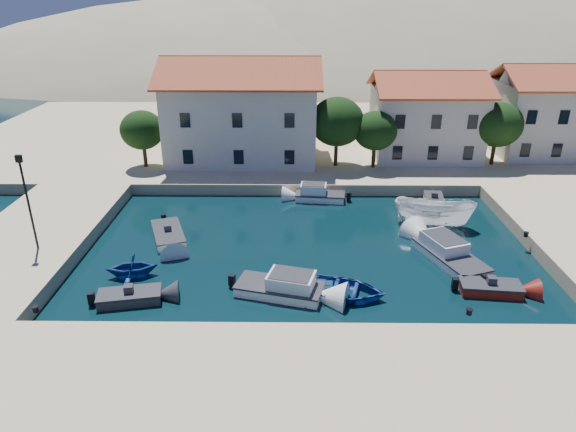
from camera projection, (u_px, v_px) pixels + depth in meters
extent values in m
plane|color=black|center=(313.00, 339.00, 26.00)|extent=(400.00, 400.00, 0.00)
cube|color=beige|center=(318.00, 423.00, 20.30)|extent=(52.00, 12.00, 1.00)
cube|color=beige|center=(31.00, 241.00, 35.15)|extent=(8.00, 20.00, 1.00)
cube|color=beige|center=(319.00, 137.00, 60.61)|extent=(80.00, 36.00, 1.00)
ellipsoid|color=#998B68|center=(259.00, 142.00, 134.91)|extent=(198.00, 126.00, 72.00)
ellipsoid|color=#998B68|center=(412.00, 141.00, 154.81)|extent=(220.00, 176.00, 99.00)
cube|color=beige|center=(242.00, 120.00, 49.82)|extent=(14.00, 9.00, 7.50)
pyramid|color=#A83E26|center=(240.00, 69.00, 47.88)|extent=(14.70, 9.45, 2.20)
cube|color=beige|center=(425.00, 123.00, 50.77)|extent=(10.00, 8.00, 6.50)
pyramid|color=#A83E26|center=(429.00, 80.00, 49.11)|extent=(10.50, 8.40, 1.80)
cube|color=beige|center=(542.00, 119.00, 51.47)|extent=(9.00, 8.00, 7.00)
pyramid|color=#A83E26|center=(551.00, 74.00, 49.71)|extent=(9.45, 8.40, 1.80)
cylinder|color=#382314|center=(145.00, 154.00, 48.16)|extent=(0.36, 0.36, 2.50)
ellipsoid|color=black|center=(142.00, 130.00, 47.26)|extent=(4.00, 4.00, 3.60)
cylinder|color=#382314|center=(336.00, 150.00, 48.34)|extent=(0.36, 0.36, 3.00)
ellipsoid|color=black|center=(337.00, 122.00, 47.26)|extent=(5.00, 5.00, 4.50)
cylinder|color=#382314|center=(374.00, 154.00, 47.95)|extent=(0.36, 0.36, 2.50)
ellipsoid|color=black|center=(375.00, 131.00, 47.05)|extent=(4.00, 4.00, 3.60)
cylinder|color=#382314|center=(493.00, 150.00, 48.71)|extent=(0.36, 0.36, 2.75)
ellipsoid|color=black|center=(498.00, 125.00, 47.72)|extent=(4.60, 4.60, 4.14)
cylinder|color=black|center=(29.00, 205.00, 31.90)|extent=(0.14, 0.14, 6.00)
cube|color=black|center=(19.00, 159.00, 30.70)|extent=(0.35, 0.25, 0.45)
cylinder|color=black|center=(36.00, 309.00, 26.41)|extent=(0.36, 0.36, 0.30)
cylinder|color=black|center=(469.00, 312.00, 26.20)|extent=(0.36, 0.36, 0.30)
cylinder|color=black|center=(526.00, 235.00, 34.57)|extent=(0.36, 0.36, 0.30)
cube|color=#313136|center=(130.00, 298.00, 29.07)|extent=(3.66, 2.16, 0.90)
cube|color=#313136|center=(129.00, 293.00, 28.93)|extent=(3.75, 2.20, 0.10)
cube|color=#313136|center=(129.00, 289.00, 28.85)|extent=(0.59, 0.59, 0.50)
cube|color=white|center=(280.00, 290.00, 29.81)|extent=(5.29, 3.30, 0.90)
cube|color=#313136|center=(280.00, 285.00, 29.68)|extent=(5.42, 3.37, 0.10)
cube|color=white|center=(279.00, 280.00, 29.53)|extent=(2.98, 2.40, 0.90)
imported|color=navy|center=(340.00, 295.00, 29.75)|extent=(5.93, 4.85, 1.07)
cube|color=maroon|center=(490.00, 289.00, 29.94)|extent=(3.52, 1.86, 0.90)
cube|color=#313136|center=(491.00, 284.00, 29.81)|extent=(3.60, 1.90, 0.10)
cube|color=#313136|center=(492.00, 281.00, 29.72)|extent=(0.55, 0.55, 0.50)
cube|color=white|center=(450.00, 258.00, 33.44)|extent=(4.08, 6.04, 0.90)
cube|color=#313136|center=(450.00, 253.00, 33.31)|extent=(4.16, 6.18, 0.10)
cube|color=white|center=(451.00, 248.00, 33.16)|extent=(2.84, 3.45, 0.90)
imported|color=white|center=(433.00, 225.00, 38.77)|extent=(6.31, 3.73, 2.29)
cube|color=white|center=(434.00, 201.00, 42.48)|extent=(1.95, 3.34, 0.90)
cube|color=#313136|center=(434.00, 198.00, 42.35)|extent=(1.99, 3.42, 0.10)
cube|color=#313136|center=(435.00, 195.00, 42.26)|extent=(0.57, 0.57, 0.50)
imported|color=navy|center=(133.00, 276.00, 31.80)|extent=(3.54, 3.21, 1.62)
cube|color=white|center=(168.00, 235.00, 36.59)|extent=(3.28, 4.74, 0.90)
cube|color=#313136|center=(168.00, 231.00, 36.46)|extent=(3.35, 4.85, 0.10)
cube|color=#313136|center=(168.00, 228.00, 36.37)|extent=(0.64, 0.64, 0.50)
cube|color=white|center=(320.00, 197.00, 43.30)|extent=(4.17, 2.10, 0.90)
cube|color=#313136|center=(320.00, 194.00, 43.17)|extent=(4.27, 2.14, 0.10)
cube|color=white|center=(320.00, 190.00, 43.02)|extent=(2.26, 1.65, 0.90)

